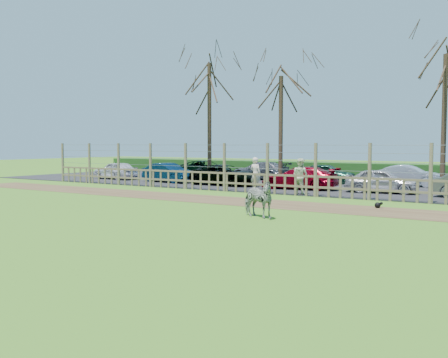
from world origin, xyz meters
The scene contains 21 objects.
ground centered at (0.00, 0.00, 0.00)m, with size 120.00×120.00×0.00m, color #619E36.
dirt_strip centered at (0.00, 4.50, 0.01)m, with size 34.00×2.80×0.01m, color brown.
asphalt centered at (0.00, 14.50, 0.02)m, with size 44.00×13.00×0.04m, color #232326.
hedge centered at (0.00, 21.50, 0.55)m, with size 46.00×2.00×1.10m, color #1E4716.
fence centered at (0.00, 8.00, 0.80)m, with size 30.16×0.16×2.50m.
tree_left centered at (-6.50, 12.50, 5.62)m, with size 4.80×4.80×7.88m.
tree_mid centered at (-2.00, 13.50, 4.87)m, with size 4.80×4.80×6.83m.
tree_right centered at (7.00, 14.00, 5.24)m, with size 4.80×4.80×7.35m.
zebra centered at (3.37, 0.84, 0.63)m, with size 0.68×1.49×1.26m, color gray.
visitor_a centered at (-1.16, 8.90, 0.90)m, with size 0.63×0.41×1.72m, color beige.
visitor_b centered at (1.52, 8.51, 0.90)m, with size 0.84×0.65×1.72m, color beige.
crow centered at (6.10, 5.46, 0.12)m, with size 0.31×0.23×0.25m.
car_0 centered at (-13.44, 11.20, 0.64)m, with size 1.42×3.52×1.20m, color silver.
car_1 centered at (-8.63, 10.98, 0.64)m, with size 1.27×3.64×1.20m, color #092543.
car_2 centered at (-4.36, 11.00, 0.64)m, with size 1.99×4.32×1.20m, color black.
car_3 centered at (0.37, 10.95, 0.64)m, with size 1.68×4.13×1.20m, color maroon.
car_4 centered at (4.66, 11.24, 0.64)m, with size 1.42×3.52×1.20m, color #B7AFB5.
car_8 centered at (-9.48, 16.32, 0.64)m, with size 1.99×4.32×1.20m, color black.
car_9 centered at (-4.93, 16.30, 0.64)m, with size 1.68×4.13×1.20m, color #5A5A63.
car_10 centered at (0.08, 15.70, 0.64)m, with size 1.42×3.52×1.20m, color #154330.
car_11 centered at (4.87, 16.13, 0.64)m, with size 1.27×3.64×1.20m, color #B0B7C7.
Camera 1 is at (11.34, -13.63, 2.44)m, focal length 40.00 mm.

